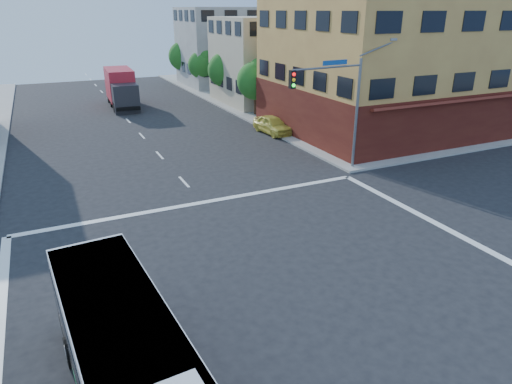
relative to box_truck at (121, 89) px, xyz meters
name	(u,v)px	position (x,y,z in m)	size (l,w,h in m)	color
ground	(287,295)	(-0.78, -38.05, -1.87)	(120.00, 120.00, 0.00)	black
sidewalk_ne	(393,88)	(34.22, -3.05, -1.79)	(50.00, 50.00, 0.15)	gray
corner_building_ne	(393,59)	(19.20, -19.57, 4.02)	(18.10, 15.44, 14.00)	gold
building_east_near	(275,60)	(16.20, -4.07, 2.64)	(12.06, 10.06, 9.00)	#BAAB8E
building_east_far	(228,47)	(16.20, 9.93, 3.14)	(12.06, 10.06, 10.00)	#A7A7A2
signal_mast_ne	(337,94)	(8.30, -27.43, 3.11)	(7.91, 1.13, 8.07)	slate
street_tree_a	(257,78)	(11.12, -10.13, 1.72)	(3.60, 3.60, 5.53)	#362313
street_tree_b	(226,68)	(11.12, -2.13, 1.88)	(3.80, 3.80, 5.79)	#362313
street_tree_c	(202,63)	(11.12, 5.87, 1.59)	(3.40, 3.40, 5.29)	#362313
street_tree_d	(184,54)	(11.12, 13.87, 2.01)	(4.00, 4.00, 6.03)	#362313
box_truck	(121,89)	(0.00, 0.00, 0.00)	(2.92, 8.68, 3.86)	#28282D
parked_car	(273,125)	(9.38, -16.94, -1.13)	(1.74, 4.33, 1.47)	#D9CC48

